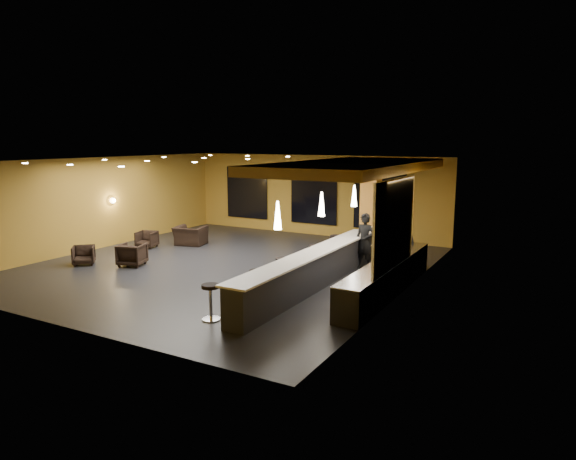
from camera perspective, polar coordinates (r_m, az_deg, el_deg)
The scene contains 34 objects.
floor at distance 17.39m, azimuth -6.59°, elevation -4.08°, with size 12.00×13.00×0.10m, color black.
ceiling at distance 16.88m, azimuth -6.84°, elevation 7.86°, with size 12.00×13.00×0.10m, color black.
wall_back at distance 22.64m, azimuth 2.99°, elevation 3.89°, with size 12.00×0.10×3.50m, color #A67925.
wall_front at distance 12.41m, azimuth -24.61°, elevation -2.15°, with size 12.00×0.10×3.50m, color #A67925.
wall_left at distance 21.13m, azimuth -20.20°, elevation 2.84°, with size 0.10×13.00×3.50m, color #A67925.
wall_right at distance 14.42m, azimuth 13.24°, elevation 0.10°, with size 0.10×13.00×3.50m, color #A67925.
wood_soffit at distance 15.84m, azimuth 7.28°, elevation 7.02°, with size 3.60×8.00×0.28m, color olive.
window_left at distance 24.29m, azimuth -4.58°, elevation 4.17°, with size 2.20×0.06×2.40m, color black.
window_center at distance 22.55m, azimuth 2.87°, elevation 3.74°, with size 2.20×0.06×2.40m, color black.
window_right at distance 21.41m, azimuth 10.11°, elevation 3.26°, with size 2.20×0.06×2.40m, color black.
tile_backsplash at distance 13.45m, azimuth 11.74°, elevation 0.53°, with size 0.06×3.20×2.40m, color white.
bar_counter at distance 14.60m, azimuth 2.82°, elevation -4.54°, with size 0.60×8.00×1.00m, color black.
bar_top at distance 14.48m, azimuth 2.84°, elevation -2.53°, with size 0.78×8.10×0.05m, color silver.
prep_counter at distance 14.34m, azimuth 10.93°, elevation -5.27°, with size 0.70×6.00×0.86m, color black.
prep_top at distance 14.23m, azimuth 10.99°, elevation -3.50°, with size 0.72×6.00×0.03m, color silver.
wall_shelf_lower at distance 13.38m, azimuth 10.85°, elevation -1.23°, with size 0.30×1.50×0.03m, color silver.
wall_shelf_upper at distance 13.30m, azimuth 10.92°, elevation 0.67°, with size 0.30×1.50×0.03m, color silver.
column at distance 18.53m, azimuth 9.15°, elevation 2.40°, with size 0.60×0.60×3.50m, color #9D6623.
wall_sconce at distance 21.32m, azimuth -18.89°, elevation 3.11°, with size 0.22×0.22×0.22m, color #FFE5B2.
pendant_0 at distance 12.50m, azimuth -1.15°, elevation 1.65°, with size 0.20×0.20×0.70m, color white.
pendant_1 at distance 14.69m, azimuth 3.75°, elevation 2.89°, with size 0.20×0.20×0.70m, color white.
pendant_2 at distance 16.97m, azimuth 7.36°, elevation 3.80°, with size 0.20×0.20×0.70m, color white.
staff_a at distance 16.78m, azimuth 8.51°, elevation -1.26°, with size 0.67×0.44×1.83m, color black.
staff_b at distance 17.45m, azimuth 11.09°, elevation -0.93°, with size 0.88×0.69×1.82m, color black.
staff_c at distance 16.97m, azimuth 12.65°, elevation -1.53°, with size 0.82×0.53×1.68m, color black.
armchair_a at distance 18.63m, azimuth -21.76°, elevation -2.61°, with size 0.69×0.71×0.65m, color black.
armchair_b at distance 17.94m, azimuth -16.93°, elevation -2.63°, with size 0.80×0.82×0.75m, color black.
armchair_c at distance 20.73m, azimuth -15.42°, elevation -1.01°, with size 0.70×0.72×0.65m, color black.
armchair_d at distance 20.87m, azimuth -10.79°, elevation -0.62°, with size 1.15×1.01×0.75m, color black.
bar_stool_0 at distance 12.17m, azimuth -8.60°, elevation -7.40°, with size 0.44×0.44×0.86m.
bar_stool_1 at distance 13.42m, azimuth -3.46°, elevation -5.71°, with size 0.42×0.42×0.83m.
bar_stool_2 at distance 14.90m, azimuth -0.65°, elevation -4.19°, with size 0.40×0.40×0.80m.
bar_stool_3 at distance 16.43m, azimuth 3.06°, elevation -2.74°, with size 0.43×0.43×0.84m.
bar_stool_4 at distance 18.07m, azimuth 5.32°, elevation -1.56°, with size 0.44×0.44×0.86m.
Camera 1 is at (9.86, -13.69, 4.18)m, focal length 32.00 mm.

